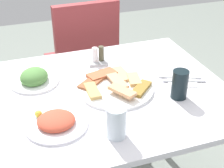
{
  "coord_description": "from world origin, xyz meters",
  "views": [
    {
      "loc": [
        -0.39,
        -1.15,
        1.49
      ],
      "look_at": [
        0.01,
        -0.0,
        0.77
      ],
      "focal_mm": 53.28,
      "sensor_mm": 36.0,
      "label": 1
    }
  ],
  "objects_px": {
    "dining_table": "(110,107)",
    "paper_napkin": "(182,80)",
    "soda_can": "(180,84)",
    "dining_chair": "(83,57)",
    "drinking_glass": "(116,122)",
    "fork": "(184,81)",
    "salad_plate_rice": "(56,122)",
    "condiment_caddy": "(98,58)",
    "salad_plate_greens": "(34,78)",
    "pide_platter": "(115,86)",
    "spoon": "(180,77)"
  },
  "relations": [
    {
      "from": "dining_table",
      "to": "spoon",
      "type": "height_order",
      "value": "spoon"
    },
    {
      "from": "pide_platter",
      "to": "salad_plate_rice",
      "type": "bearing_deg",
      "value": -149.37
    },
    {
      "from": "dining_chair",
      "to": "fork",
      "type": "relative_size",
      "value": 4.79
    },
    {
      "from": "spoon",
      "to": "dining_table",
      "type": "bearing_deg",
      "value": -158.71
    },
    {
      "from": "pide_platter",
      "to": "salad_plate_rice",
      "type": "height_order",
      "value": "same"
    },
    {
      "from": "dining_table",
      "to": "fork",
      "type": "xyz_separation_m",
      "value": [
        0.34,
        -0.04,
        0.09
      ]
    },
    {
      "from": "spoon",
      "to": "condiment_caddy",
      "type": "xyz_separation_m",
      "value": [
        -0.31,
        0.27,
        0.02
      ]
    },
    {
      "from": "dining_chair",
      "to": "condiment_caddy",
      "type": "relative_size",
      "value": 8.3
    },
    {
      "from": "drinking_glass",
      "to": "fork",
      "type": "height_order",
      "value": "drinking_glass"
    },
    {
      "from": "condiment_caddy",
      "to": "spoon",
      "type": "bearing_deg",
      "value": -41.12
    },
    {
      "from": "dining_chair",
      "to": "drinking_glass",
      "type": "relative_size",
      "value": 7.8
    },
    {
      "from": "pide_platter",
      "to": "paper_napkin",
      "type": "bearing_deg",
      "value": -5.29
    },
    {
      "from": "dining_chair",
      "to": "condiment_caddy",
      "type": "height_order",
      "value": "dining_chair"
    },
    {
      "from": "salad_plate_rice",
      "to": "salad_plate_greens",
      "type": "bearing_deg",
      "value": 95.27
    },
    {
      "from": "salad_plate_rice",
      "to": "condiment_caddy",
      "type": "bearing_deg",
      "value": 55.64
    },
    {
      "from": "drinking_glass",
      "to": "paper_napkin",
      "type": "bearing_deg",
      "value": 33.2
    },
    {
      "from": "paper_napkin",
      "to": "fork",
      "type": "xyz_separation_m",
      "value": [
        0.0,
        -0.02,
        0.0
      ]
    },
    {
      "from": "fork",
      "to": "drinking_glass",
      "type": "bearing_deg",
      "value": -128.96
    },
    {
      "from": "pide_platter",
      "to": "condiment_caddy",
      "type": "height_order",
      "value": "condiment_caddy"
    },
    {
      "from": "drinking_glass",
      "to": "fork",
      "type": "bearing_deg",
      "value": 31.41
    },
    {
      "from": "salad_plate_greens",
      "to": "salad_plate_rice",
      "type": "height_order",
      "value": "salad_plate_greens"
    },
    {
      "from": "dining_table",
      "to": "soda_can",
      "type": "bearing_deg",
      "value": -29.95
    },
    {
      "from": "dining_table",
      "to": "pide_platter",
      "type": "height_order",
      "value": "pide_platter"
    },
    {
      "from": "paper_napkin",
      "to": "dining_chair",
      "type": "bearing_deg",
      "value": 107.86
    },
    {
      "from": "dining_table",
      "to": "drinking_glass",
      "type": "bearing_deg",
      "value": -104.56
    },
    {
      "from": "pide_platter",
      "to": "paper_napkin",
      "type": "distance_m",
      "value": 0.31
    },
    {
      "from": "fork",
      "to": "paper_napkin",
      "type": "bearing_deg",
      "value": 109.63
    },
    {
      "from": "paper_napkin",
      "to": "spoon",
      "type": "relative_size",
      "value": 0.67
    },
    {
      "from": "soda_can",
      "to": "condiment_caddy",
      "type": "height_order",
      "value": "soda_can"
    },
    {
      "from": "salad_plate_greens",
      "to": "drinking_glass",
      "type": "height_order",
      "value": "drinking_glass"
    },
    {
      "from": "dining_table",
      "to": "soda_can",
      "type": "height_order",
      "value": "soda_can"
    },
    {
      "from": "dining_chair",
      "to": "spoon",
      "type": "xyz_separation_m",
      "value": [
        0.26,
        -0.78,
        0.22
      ]
    },
    {
      "from": "soda_can",
      "to": "condiment_caddy",
      "type": "xyz_separation_m",
      "value": [
        -0.22,
        0.41,
        -0.03
      ]
    },
    {
      "from": "pide_platter",
      "to": "spoon",
      "type": "distance_m",
      "value": 0.31
    },
    {
      "from": "salad_plate_rice",
      "to": "condiment_caddy",
      "type": "distance_m",
      "value": 0.52
    },
    {
      "from": "salad_plate_greens",
      "to": "drinking_glass",
      "type": "bearing_deg",
      "value": -64.99
    },
    {
      "from": "soda_can",
      "to": "salad_plate_greens",
      "type": "bearing_deg",
      "value": 149.83
    },
    {
      "from": "pide_platter",
      "to": "drinking_glass",
      "type": "height_order",
      "value": "drinking_glass"
    },
    {
      "from": "salad_plate_greens",
      "to": "paper_napkin",
      "type": "height_order",
      "value": "salad_plate_greens"
    },
    {
      "from": "dining_chair",
      "to": "paper_napkin",
      "type": "bearing_deg",
      "value": -72.14
    },
    {
      "from": "condiment_caddy",
      "to": "drinking_glass",
      "type": "bearing_deg",
      "value": -100.84
    },
    {
      "from": "salad_plate_rice",
      "to": "pide_platter",
      "type": "bearing_deg",
      "value": 30.63
    },
    {
      "from": "pide_platter",
      "to": "fork",
      "type": "distance_m",
      "value": 0.31
    },
    {
      "from": "soda_can",
      "to": "paper_napkin",
      "type": "height_order",
      "value": "soda_can"
    },
    {
      "from": "dining_chair",
      "to": "spoon",
      "type": "bearing_deg",
      "value": -71.76
    },
    {
      "from": "soda_can",
      "to": "fork",
      "type": "height_order",
      "value": "soda_can"
    },
    {
      "from": "drinking_glass",
      "to": "dining_table",
      "type": "bearing_deg",
      "value": 75.44
    },
    {
      "from": "dining_table",
      "to": "paper_napkin",
      "type": "height_order",
      "value": "paper_napkin"
    },
    {
      "from": "salad_plate_greens",
      "to": "spoon",
      "type": "bearing_deg",
      "value": -15.83
    },
    {
      "from": "salad_plate_rice",
      "to": "spoon",
      "type": "bearing_deg",
      "value": 15.01
    }
  ]
}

